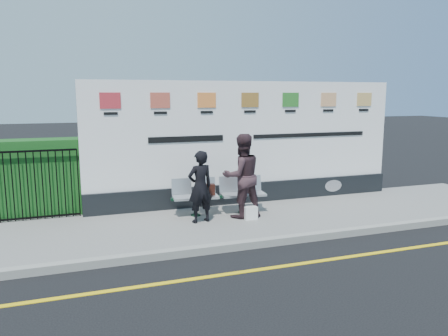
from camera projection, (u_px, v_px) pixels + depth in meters
name	position (u px, v px, depth m)	size (l,w,h in m)	color
ground	(307.00, 263.00, 7.35)	(80.00, 80.00, 0.00)	black
pavement	(250.00, 220.00, 9.66)	(14.00, 3.00, 0.12)	gray
kerb	(280.00, 240.00, 8.26)	(14.00, 0.18, 0.14)	gray
yellow_line	(307.00, 263.00, 7.34)	(14.00, 0.10, 0.01)	yellow
billboard	(248.00, 151.00, 10.85)	(8.00, 0.30, 3.00)	black
hedge	(29.00, 178.00, 9.70)	(2.35, 0.70, 1.70)	#18511A
railing	(28.00, 185.00, 9.30)	(2.05, 0.06, 1.54)	black
bench	(220.00, 204.00, 9.88)	(2.10, 0.55, 0.45)	#B3B7BC
woman_left	(200.00, 187.00, 9.17)	(0.56, 0.37, 1.53)	black
woman_right	(242.00, 176.00, 9.53)	(0.90, 0.70, 1.85)	#3A262B
handbag_brown	(208.00, 190.00, 9.76)	(0.32, 0.14, 0.25)	black
carrier_bag_white	(251.00, 213.00, 9.47)	(0.28, 0.17, 0.28)	white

